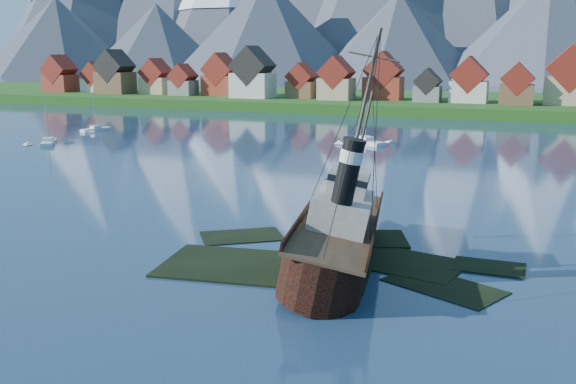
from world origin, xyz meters
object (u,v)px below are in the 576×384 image
(sailboat_c, at_px, (365,142))
(sailboat_a, at_px, (49,143))
(tugboat_wreck, at_px, (336,230))
(sailboat_b, at_px, (96,130))

(sailboat_c, bearing_deg, sailboat_a, 148.09)
(tugboat_wreck, xyz_separation_m, sailboat_b, (-80.36, 70.80, -2.46))
(sailboat_a, xyz_separation_m, sailboat_b, (-4.73, 21.14, 0.03))
(tugboat_wreck, bearing_deg, sailboat_a, 136.29)
(sailboat_b, distance_m, sailboat_c, 64.43)
(tugboat_wreck, relative_size, sailboat_b, 2.49)
(tugboat_wreck, relative_size, sailboat_c, 2.12)
(sailboat_a, bearing_deg, tugboat_wreck, -66.85)
(sailboat_a, bearing_deg, sailboat_b, 69.06)
(tugboat_wreck, xyz_separation_m, sailboat_c, (-15.97, 72.78, -2.43))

